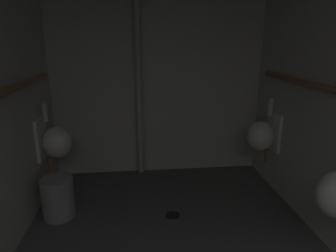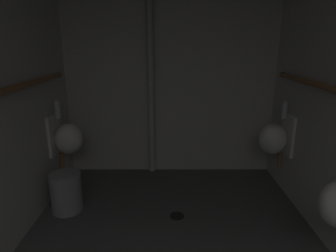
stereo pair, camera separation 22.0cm
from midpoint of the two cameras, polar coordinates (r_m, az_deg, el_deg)
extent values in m
cube|color=beige|center=(3.61, -3.78, 9.75)|extent=(2.68, 0.06, 2.47)
ellipsoid|color=silver|center=(3.32, -22.70, -3.04)|extent=(0.30, 0.26, 0.34)
cube|color=silver|center=(3.35, -25.33, -2.26)|extent=(0.03, 0.30, 0.44)
cylinder|color=silver|center=(3.26, -24.80, 2.10)|extent=(0.06, 0.06, 0.16)
sphere|color=silver|center=(3.25, -24.97, 3.55)|extent=(0.06, 0.06, 0.06)
cylinder|color=#936038|center=(3.43, -23.86, -7.01)|extent=(0.04, 0.04, 0.16)
ellipsoid|color=silver|center=(3.40, 15.90, -1.92)|extent=(0.30, 0.26, 0.34)
cube|color=silver|center=(3.45, 18.35, -1.02)|extent=(0.03, 0.30, 0.44)
cylinder|color=silver|center=(3.36, 17.73, 3.19)|extent=(0.06, 0.06, 0.16)
sphere|color=silver|center=(3.34, 17.85, 4.61)|extent=(0.06, 0.06, 0.06)
cylinder|color=#936038|center=(3.52, 17.10, -5.72)|extent=(0.04, 0.04, 0.16)
sphere|color=#936038|center=(3.40, -24.79, 8.81)|extent=(0.06, 0.06, 0.06)
sphere|color=#936038|center=(3.49, 17.24, 9.72)|extent=(0.06, 0.06, 0.06)
cylinder|color=#B2B2B2|center=(3.50, -7.60, 9.44)|extent=(0.08, 0.08, 2.42)
cylinder|color=black|center=(2.97, -1.25, -17.14)|extent=(0.14, 0.14, 0.01)
cylinder|color=gray|center=(3.09, -22.73, -12.90)|extent=(0.30, 0.30, 0.40)
camera|label=1|loc=(0.11, -95.74, -1.66)|focal=31.13mm
camera|label=2|loc=(0.11, 84.26, 1.66)|focal=31.13mm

